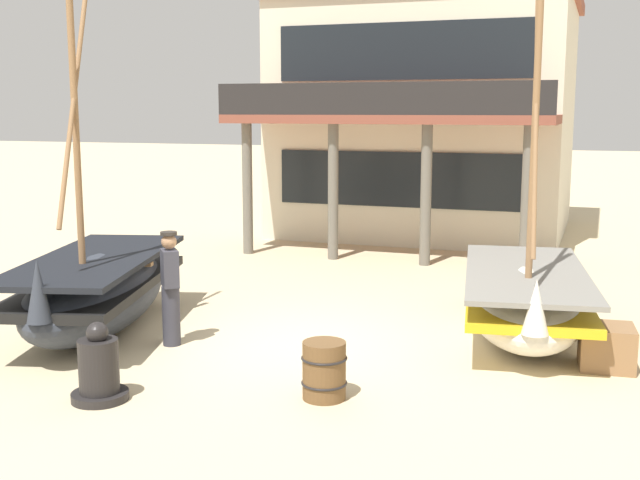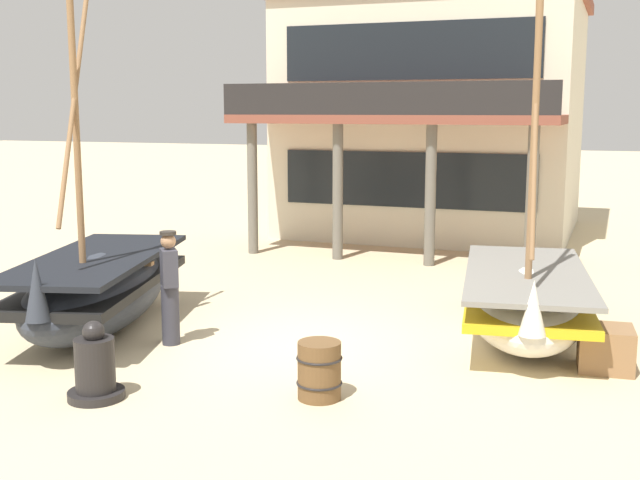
{
  "view_description": "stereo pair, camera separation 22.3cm",
  "coord_description": "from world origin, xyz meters",
  "px_view_note": "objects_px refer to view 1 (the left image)",
  "views": [
    {
      "loc": [
        4.13,
        -10.52,
        3.42
      ],
      "look_at": [
        0.0,
        1.0,
        1.4
      ],
      "focal_mm": 44.49,
      "sensor_mm": 36.0,
      "label": 1
    },
    {
      "loc": [
        4.34,
        -10.44,
        3.42
      ],
      "look_at": [
        0.0,
        1.0,
        1.4
      ],
      "focal_mm": 44.49,
      "sensor_mm": 36.0,
      "label": 2
    }
  ],
  "objects_px": {
    "cargo_crate": "(607,347)",
    "harbor_building_main": "(430,115)",
    "fishing_boat_near_left": "(97,290)",
    "fisherman_by_hull": "(170,289)",
    "capstan_winch": "(99,370)",
    "wooden_barrel": "(324,370)",
    "fishing_boat_centre_large": "(525,299)"
  },
  "relations": [
    {
      "from": "cargo_crate",
      "to": "harbor_building_main",
      "type": "bearing_deg",
      "value": 113.05
    },
    {
      "from": "fishing_boat_near_left",
      "to": "harbor_building_main",
      "type": "height_order",
      "value": "harbor_building_main"
    },
    {
      "from": "cargo_crate",
      "to": "fisherman_by_hull",
      "type": "bearing_deg",
      "value": -170.16
    },
    {
      "from": "fishing_boat_near_left",
      "to": "cargo_crate",
      "type": "xyz_separation_m",
      "value": [
        7.47,
        0.79,
        -0.37
      ]
    },
    {
      "from": "capstan_winch",
      "to": "wooden_barrel",
      "type": "height_order",
      "value": "capstan_winch"
    },
    {
      "from": "wooden_barrel",
      "to": "harbor_building_main",
      "type": "relative_size",
      "value": 0.08
    },
    {
      "from": "capstan_winch",
      "to": "cargo_crate",
      "type": "relative_size",
      "value": 1.38
    },
    {
      "from": "fisherman_by_hull",
      "to": "cargo_crate",
      "type": "bearing_deg",
      "value": 9.84
    },
    {
      "from": "fishing_boat_centre_large",
      "to": "harbor_building_main",
      "type": "distance_m",
      "value": 11.25
    },
    {
      "from": "wooden_barrel",
      "to": "cargo_crate",
      "type": "height_order",
      "value": "wooden_barrel"
    },
    {
      "from": "harbor_building_main",
      "to": "fishing_boat_centre_large",
      "type": "bearing_deg",
      "value": -70.19
    },
    {
      "from": "harbor_building_main",
      "to": "capstan_winch",
      "type": "bearing_deg",
      "value": -93.02
    },
    {
      "from": "cargo_crate",
      "to": "wooden_barrel",
      "type": "bearing_deg",
      "value": -143.51
    },
    {
      "from": "fishing_boat_centre_large",
      "to": "harbor_building_main",
      "type": "relative_size",
      "value": 0.61
    },
    {
      "from": "fisherman_by_hull",
      "to": "capstan_winch",
      "type": "height_order",
      "value": "fisherman_by_hull"
    },
    {
      "from": "fishing_boat_near_left",
      "to": "cargo_crate",
      "type": "height_order",
      "value": "fishing_boat_near_left"
    },
    {
      "from": "cargo_crate",
      "to": "capstan_winch",
      "type": "bearing_deg",
      "value": -149.8
    },
    {
      "from": "capstan_winch",
      "to": "cargo_crate",
      "type": "xyz_separation_m",
      "value": [
        5.67,
        3.3,
        -0.08
      ]
    },
    {
      "from": "wooden_barrel",
      "to": "cargo_crate",
      "type": "relative_size",
      "value": 1.01
    },
    {
      "from": "capstan_winch",
      "to": "fishing_boat_centre_large",
      "type": "bearing_deg",
      "value": 45.19
    },
    {
      "from": "fishing_boat_centre_large",
      "to": "wooden_barrel",
      "type": "distance_m",
      "value": 4.08
    },
    {
      "from": "wooden_barrel",
      "to": "capstan_winch",
      "type": "bearing_deg",
      "value": -159.12
    },
    {
      "from": "wooden_barrel",
      "to": "fishing_boat_centre_large",
      "type": "bearing_deg",
      "value": 60.85
    },
    {
      "from": "capstan_winch",
      "to": "harbor_building_main",
      "type": "xyz_separation_m",
      "value": [
        0.78,
        14.79,
        2.89
      ]
    },
    {
      "from": "fisherman_by_hull",
      "to": "harbor_building_main",
      "type": "distance_m",
      "value": 12.82
    },
    {
      "from": "capstan_winch",
      "to": "cargo_crate",
      "type": "height_order",
      "value": "capstan_winch"
    },
    {
      "from": "fisherman_by_hull",
      "to": "cargo_crate",
      "type": "height_order",
      "value": "fisherman_by_hull"
    },
    {
      "from": "fishing_boat_near_left",
      "to": "harbor_building_main",
      "type": "distance_m",
      "value": 12.82
    },
    {
      "from": "fishing_boat_centre_large",
      "to": "cargo_crate",
      "type": "xyz_separation_m",
      "value": [
        1.19,
        -1.21,
        -0.28
      ]
    },
    {
      "from": "fishing_boat_near_left",
      "to": "fishing_boat_centre_large",
      "type": "xyz_separation_m",
      "value": [
        6.28,
        2.0,
        -0.09
      ]
    },
    {
      "from": "fishing_boat_centre_large",
      "to": "fisherman_by_hull",
      "type": "height_order",
      "value": "fishing_boat_centre_large"
    },
    {
      "from": "fishing_boat_centre_large",
      "to": "fisherman_by_hull",
      "type": "xyz_separation_m",
      "value": [
        -4.82,
        -2.26,
        0.26
      ]
    }
  ]
}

